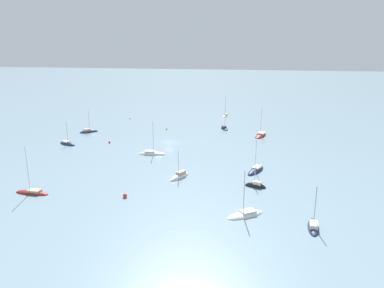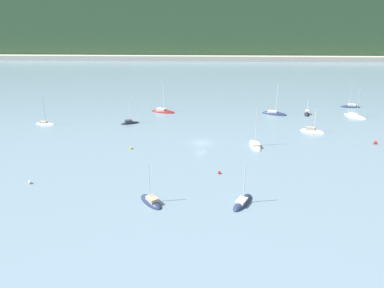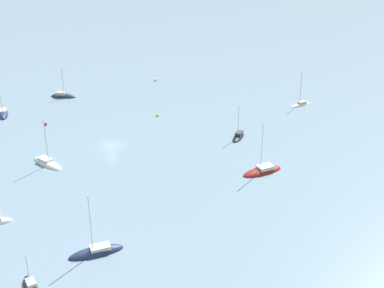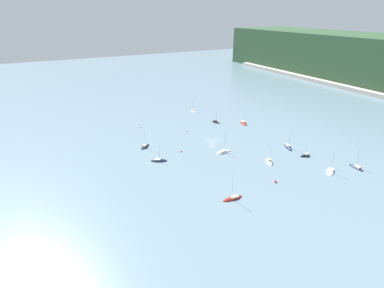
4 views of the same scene
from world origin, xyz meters
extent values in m
plane|color=slate|center=(0.00, 0.00, 0.00)|extent=(600.00, 600.00, 0.00)
ellipsoid|color=#232D4C|center=(22.36, 26.27, 0.00)|extent=(7.95, 5.07, 1.91)
cube|color=beige|center=(21.80, 26.52, 0.81)|extent=(3.16, 2.52, 0.57)
cylinder|color=silver|center=(22.71, 26.12, 4.95)|extent=(0.14, 0.14, 8.86)
ellipsoid|color=black|center=(32.30, 26.26, 0.00)|extent=(2.58, 4.78, 1.99)
cube|color=silver|center=(32.39, 26.61, 0.93)|extent=(1.42, 1.84, 0.77)
cylinder|color=silver|center=(32.24, 26.04, 2.73)|extent=(0.14, 0.14, 4.37)
ellipsoid|color=white|center=(13.00, -1.73, 0.00)|extent=(2.90, 7.83, 1.54)
cube|color=beige|center=(13.05, -2.34, 0.73)|extent=(1.81, 2.88, 0.60)
cylinder|color=silver|center=(12.97, -1.35, 4.79)|extent=(0.14, 0.14, 8.74)
ellipsoid|color=black|center=(-20.35, 15.29, 0.00)|extent=(5.66, 3.73, 1.15)
cube|color=#333842|center=(-20.75, 15.12, 0.73)|extent=(2.27, 1.88, 0.83)
cylinder|color=silver|center=(-20.10, 15.40, 3.68)|extent=(0.14, 0.14, 6.72)
ellipsoid|color=#232D4C|center=(-8.22, -29.79, 0.00)|extent=(5.38, 6.15, 1.81)
cube|color=tan|center=(-7.92, -30.19, 0.88)|extent=(2.50, 2.65, 0.76)
cylinder|color=silver|center=(-8.40, -29.55, 3.87)|extent=(0.14, 0.14, 6.74)
ellipsoid|color=#232D4C|center=(7.39, -29.54, 0.00)|extent=(4.86, 6.84, 1.99)
cube|color=silver|center=(7.14, -30.01, 0.79)|extent=(2.35, 2.78, 0.49)
cylinder|color=silver|center=(7.54, -29.24, 3.84)|extent=(0.14, 0.14, 6.59)
ellipsoid|color=white|center=(-44.17, 13.72, 0.00)|extent=(6.08, 2.69, 1.21)
cube|color=tan|center=(-44.63, 13.81, 0.60)|extent=(2.29, 1.48, 0.54)
cylinder|color=#B2B2B7|center=(-43.88, 13.66, 4.25)|extent=(0.14, 0.14, 7.84)
ellipsoid|color=maroon|center=(-12.29, 27.78, 0.00)|extent=(8.28, 4.96, 1.66)
cube|color=beige|center=(-12.89, 27.96, 0.81)|extent=(3.26, 2.68, 0.70)
cylinder|color=silver|center=(-11.92, 27.66, 4.96)|extent=(0.14, 0.14, 9.00)
sphere|color=yellow|center=(-16.30, -4.61, 0.29)|extent=(0.57, 0.57, 0.57)
sphere|color=red|center=(3.81, -17.68, 0.31)|extent=(0.62, 0.62, 0.62)
sphere|color=white|center=(-32.04, -23.32, 0.33)|extent=(0.65, 0.65, 0.65)
camera|label=1|loc=(107.75, 25.17, 30.05)|focal=35.00mm
camera|label=2|loc=(0.65, -85.81, 31.59)|focal=35.00mm
camera|label=3|loc=(55.20, 77.98, 45.22)|focal=50.00mm
camera|label=4|loc=(108.90, -68.57, 55.96)|focal=28.00mm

